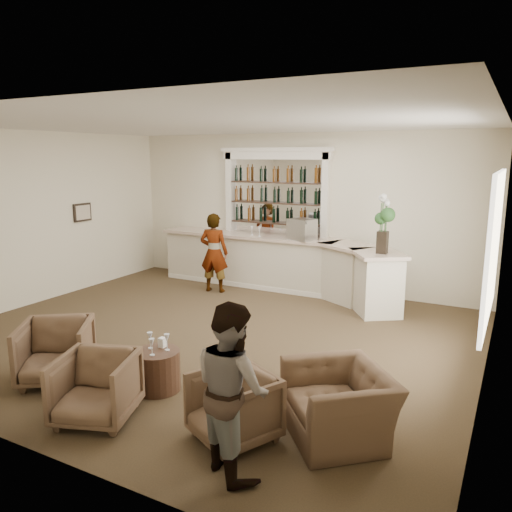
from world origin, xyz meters
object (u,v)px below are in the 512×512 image
Objects in this scene: armchair_left at (56,352)px; armchair_far at (339,404)px; armchair_center at (96,388)px; armchair_right at (233,407)px; bar_counter at (280,264)px; cocktail_table at (157,370)px; flower_vase at (384,220)px; sommelier at (214,253)px; espresso_machine at (302,229)px; guest at (232,388)px.

armchair_left is 3.62m from armchair_far.
armchair_center is 1.55m from armchair_right.
cocktail_table is (0.64, -4.88, -0.32)m from bar_counter.
armchair_left is 5.63m from flower_vase.
espresso_machine is (1.69, 0.69, 0.52)m from sommelier.
cocktail_table is 4.58m from sommelier.
sommelier reaches higher than espresso_machine.
espresso_machine is (-1.53, 5.35, 1.01)m from armchair_right.
armchair_left is at bearing -123.64° from armchair_far.
armchair_far is 4.40m from flower_vase.
bar_counter is at bearing 75.01° from armchair_center.
guest is (2.26, -5.81, 0.22)m from bar_counter.
cocktail_table is at bearing -82.55° from bar_counter.
armchair_right is at bearing -69.43° from bar_counter.
cocktail_table is at bearing -129.69° from armchair_far.
bar_counter is 7.40× the size of armchair_right.
armchair_far is 2.21× the size of espresso_machine.
sommelier reaches higher than bar_counter.
armchair_center is (-0.12, -0.88, 0.12)m from cocktail_table.
cocktail_table is at bearing 61.90° from armchair_center.
armchair_center is at bearing -56.92° from armchair_left.
bar_counter reaches higher than armchair_far.
armchair_right is (1.51, 0.36, -0.02)m from armchair_center.
armchair_right is at bearing -20.32° from cocktail_table.
espresso_machine reaches higher than bar_counter.
armchair_right is at bearing -37.35° from armchair_left.
cocktail_table is 4.96m from espresso_machine.
bar_counter is 5.77m from armchair_right.
flower_vase reaches higher than armchair_left.
flower_vase is at bearing 147.75° from armchair_far.
armchair_right is at bearing -99.15° from armchair_far.
flower_vase is (2.95, 4.60, 1.33)m from armchair_left.
bar_counter is 11.62× the size of espresso_machine.
armchair_far reaches higher than cocktail_table.
sommelier is 1.05× the size of guest.
armchair_right is at bearing 113.09° from sommelier.
espresso_machine is at bearing 70.09° from armchair_center.
bar_counter is 5.48× the size of flower_vase.
flower_vase is at bearing -59.13° from guest.
sommelier reaches higher than guest.
sommelier is 2.16× the size of armchair_right.
guest is 0.65m from armchair_right.
armchair_center is (-1.75, 0.05, -0.43)m from guest.
guest is 1.96× the size of armchair_center.
flower_vase is at bearing 50.49° from armchair_center.
sommelier is 1.93× the size of armchair_left.
armchair_far is (4.13, -4.10, -0.48)m from sommelier.
armchair_left reaches higher than cocktail_table.
sommelier is at bearing -148.53° from bar_counter.
flower_vase is at bearing -3.43° from espresso_machine.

